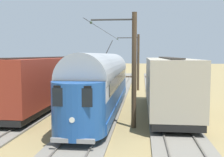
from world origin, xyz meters
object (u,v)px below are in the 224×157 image
object	(u,v)px
vintage_streetcar	(102,81)
catenary_pole_mid_near	(133,68)
boxcar_adjacent	(45,80)
boxcar_far_siding	(168,83)
catenary_pole_foreground	(138,61)
track_end_bumper	(158,88)

from	to	relation	value
vintage_streetcar	catenary_pole_mid_near	distance (m)	5.02
boxcar_adjacent	catenary_pole_mid_near	world-z (taller)	catenary_pole_mid_near
boxcar_far_siding	catenary_pole_mid_near	size ratio (longest dim) A/B	1.85
vintage_streetcar	boxcar_adjacent	world-z (taller)	vintage_streetcar
catenary_pole_foreground	track_end_bumper	distance (m)	4.03
boxcar_far_siding	track_end_bumper	size ratio (longest dim) A/B	6.75
boxcar_adjacent	catenary_pole_foreground	size ratio (longest dim) A/B	2.20
boxcar_far_siding	catenary_pole_foreground	bearing A→B (deg)	-78.99
boxcar_adjacent	boxcar_far_siding	distance (m)	9.62
vintage_streetcar	track_end_bumper	xyz separation A→B (m)	(-4.78, -10.94, -1.86)
catenary_pole_mid_near	catenary_pole_foreground	bearing A→B (deg)	-90.00
vintage_streetcar	boxcar_adjacent	xyz separation A→B (m)	(4.78, -1.00, -0.10)
boxcar_far_siding	catenary_pole_mid_near	world-z (taller)	catenary_pole_mid_near
boxcar_far_siding	track_end_bumper	distance (m)	11.21
boxcar_far_siding	catenary_pole_foreground	distance (m)	12.52
catenary_pole_mid_near	track_end_bumper	distance (m)	15.68
track_end_bumper	catenary_pole_mid_near	bearing A→B (deg)	81.12
vintage_streetcar	catenary_pole_mid_near	xyz separation A→B (m)	(-2.40, 4.25, 1.18)
boxcar_adjacent	track_end_bumper	world-z (taller)	boxcar_adjacent
vintage_streetcar	boxcar_far_siding	distance (m)	4.78
vintage_streetcar	catenary_pole_foreground	xyz separation A→B (m)	(-2.40, -12.10, 1.18)
boxcar_adjacent	catenary_pole_mid_near	xyz separation A→B (m)	(-7.18, 5.25, 1.28)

